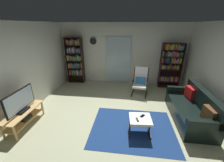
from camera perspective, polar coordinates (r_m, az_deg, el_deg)
ground_plane at (r=4.03m, az=1.45°, el=-16.12°), size 7.02×7.02×0.00m
wall_back at (r=6.17m, az=4.37°, el=10.95°), size 5.60×0.06×2.60m
wall_left at (r=4.51m, az=-34.93°, el=2.68°), size 0.06×6.00×2.60m
glass_door_panel at (r=6.18m, az=2.56°, el=8.62°), size 1.10×0.01×2.00m
area_rug at (r=3.85m, az=8.43°, el=-18.59°), size 2.11×1.64×0.01m
tv_stand at (r=4.37m, az=-32.50°, el=-12.07°), size 0.42×1.16×0.44m
television at (r=4.17m, az=-33.67°, el=-7.13°), size 0.20×0.94×0.58m
bookshelf_near_tv at (r=6.44m, az=-15.03°, el=8.84°), size 0.73×0.30×2.03m
bookshelf_near_sofa at (r=6.19m, az=23.11°, el=6.65°), size 0.84×0.30×1.84m
leather_sofa at (r=4.51m, az=29.92°, el=-10.06°), size 0.80×1.89×0.88m
lounge_armchair at (r=5.37m, az=11.63°, el=0.26°), size 0.66×0.73×1.02m
ottoman at (r=3.55m, az=11.55°, el=-15.71°), size 0.55×0.52×0.42m
tv_remote at (r=3.43m, az=10.39°, el=-15.39°), size 0.08×0.15×0.02m
cell_phone at (r=3.58m, az=12.47°, el=-13.86°), size 0.14×0.15×0.01m
wall_clock at (r=6.21m, az=-7.78°, el=16.02°), size 0.29×0.03×0.29m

